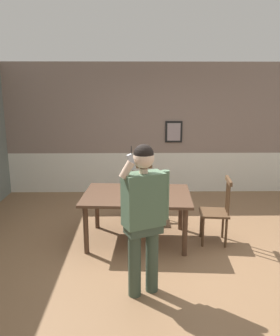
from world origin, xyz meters
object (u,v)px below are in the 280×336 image
at_px(chair_by_doorway, 217,212).
at_px(person_figure, 144,210).
at_px(dining_table, 137,199).
at_px(chair_near_window, 140,193).

distance_m(chair_by_doorway, person_figure, 1.74).
distance_m(dining_table, person_figure, 1.38).
height_order(dining_table, person_figure, person_figure).
bearing_deg(chair_by_doorway, dining_table, 92.47).
relative_size(dining_table, chair_near_window, 1.77).
relative_size(chair_near_window, person_figure, 0.54).
bearing_deg(person_figure, chair_by_doorway, -155.12).
height_order(dining_table, chair_near_window, chair_near_window).
distance_m(chair_near_window, person_figure, 2.32).
distance_m(chair_near_window, chair_by_doorway, 1.49).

